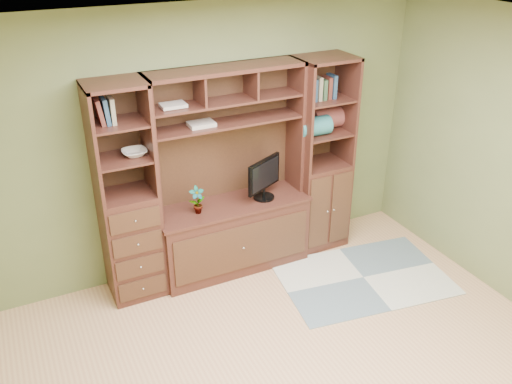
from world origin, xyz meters
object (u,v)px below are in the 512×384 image
left_tower (127,196)px  monitor (264,172)px  right_tower (321,156)px  center_hutch (232,176)px

left_tower → monitor: left_tower is taller
left_tower → right_tower: bearing=0.0°
left_tower → right_tower: size_ratio=1.00×
center_hutch → left_tower: (-1.00, 0.04, 0.00)m
right_tower → monitor: (-0.70, -0.07, -0.01)m
right_tower → monitor: bearing=-173.9°
right_tower → monitor: size_ratio=3.56×
left_tower → monitor: 1.33m
left_tower → monitor: size_ratio=3.56×
center_hutch → left_tower: bearing=177.7°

